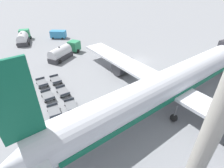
{
  "coord_description": "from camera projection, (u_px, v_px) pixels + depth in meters",
  "views": [
    {
      "loc": [
        27.62,
        -23.53,
        16.93
      ],
      "look_at": [
        9.06,
        -12.52,
        2.89
      ],
      "focal_mm": 28.0,
      "sensor_mm": 36.0,
      "label": 1
    }
  ],
  "objects": [
    {
      "name": "baggage_dolly_row_near_col_a",
      "position": [
        42.0,
        83.0,
        30.45
      ],
      "size": [
        3.31,
        1.73,
        0.92
      ],
      "color": "slate",
      "rests_on": "ground_plane"
    },
    {
      "name": "service_van",
      "position": [
        58.0,
        34.0,
        51.43
      ],
      "size": [
        4.21,
        4.8,
        2.25
      ],
      "color": "teal",
      "rests_on": "ground_plane"
    },
    {
      "name": "baggage_dolly_row_mid_a_col_a",
      "position": [
        56.0,
        80.0,
        31.28
      ],
      "size": [
        3.31,
        1.72,
        0.92
      ],
      "color": "slate",
      "rests_on": "ground_plane"
    },
    {
      "name": "fuel_tanker_secondary",
      "position": [
        23.0,
        38.0,
        47.97
      ],
      "size": [
        8.37,
        4.76,
        3.19
      ],
      "color": "#2D8C5B",
      "rests_on": "ground_plane"
    },
    {
      "name": "baggage_dolly_row_mid_a_col_b",
      "position": [
        63.0,
        92.0,
        28.27
      ],
      "size": [
        3.31,
        1.73,
        0.92
      ],
      "color": "slate",
      "rests_on": "ground_plane"
    },
    {
      "name": "ground_plane",
      "position": [
        139.0,
        60.0,
        39.21
      ],
      "size": [
        500.0,
        500.0,
        0.0
      ],
      "primitive_type": "plane",
      "color": "gray"
    },
    {
      "name": "fuel_tanker_primary",
      "position": [
        63.0,
        52.0,
        39.76
      ],
      "size": [
        7.03,
        9.03,
        3.09
      ],
      "color": "#2D8C5B",
      "rests_on": "ground_plane"
    },
    {
      "name": "baggage_dolly_row_near_col_b",
      "position": [
        48.0,
        96.0,
        27.32
      ],
      "size": [
        3.32,
        1.76,
        0.92
      ],
      "color": "slate",
      "rests_on": "ground_plane"
    },
    {
      "name": "airplane",
      "position": [
        176.0,
        81.0,
        25.46
      ],
      "size": [
        42.53,
        47.89,
        12.43
      ],
      "color": "silver",
      "rests_on": "ground_plane"
    },
    {
      "name": "baggage_dolly_row_mid_a_col_c",
      "position": [
        71.0,
        106.0,
        25.29
      ],
      "size": [
        3.35,
        1.82,
        0.92
      ],
      "color": "slate",
      "rests_on": "ground_plane"
    },
    {
      "name": "baggage_dolly_row_near_col_c",
      "position": [
        54.0,
        112.0,
        24.28
      ],
      "size": [
        3.34,
        1.81,
        0.92
      ],
      "color": "slate",
      "rests_on": "ground_plane"
    }
  ]
}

